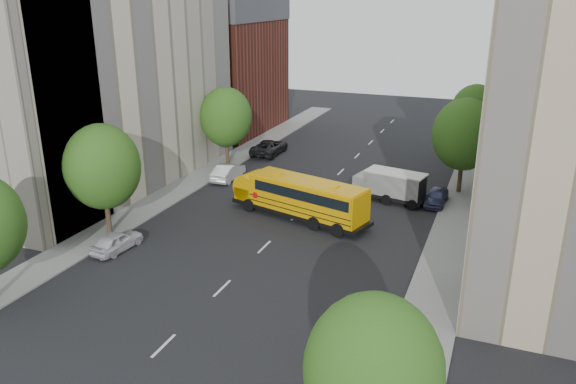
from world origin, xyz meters
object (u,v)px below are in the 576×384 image
Objects in this scene: street_tree_5 at (475,112)px; parked_car_1 at (228,172)px; parked_car_3 at (356,342)px; safari_truck at (390,185)px; parked_car_2 at (269,147)px; street_tree_3 at (373,371)px; street_tree_2 at (226,117)px; parked_car_0 at (117,241)px; parked_car_4 at (436,197)px; street_tree_1 at (102,167)px; school_bus at (298,195)px; street_tree_4 at (465,135)px.

street_tree_5 is 25.80m from parked_car_1.
parked_car_1 is at bearing 130.86° from parked_car_3.
safari_truck reaches higher than parked_car_2.
street_tree_3 is at bearing -90.00° from street_tree_5.
street_tree_2 reaches higher than street_tree_3.
parked_car_2 is at bearing -92.67° from parked_car_1.
parked_car_2 is at bearing -84.50° from parked_car_0.
street_tree_2 is 21.32m from parked_car_4.
street_tree_2 is 6.06m from parked_car_1.
street_tree_5 reaches higher than street_tree_3.
street_tree_1 is 37.20m from street_tree_5.
parked_car_4 is (18.40, -8.89, -0.11)m from parked_car_2.
parked_car_0 is (-19.80, 12.00, -3.80)m from street_tree_3.
parked_car_2 reaches higher than parked_car_4.
street_tree_2 reaches higher than street_tree_5.
school_bus is at bearing -42.32° from street_tree_2.
street_tree_1 is 2.05× the size of parked_car_0.
school_bus is at bearing 120.74° from parked_car_3.
parked_car_2 is 1.04× the size of parked_car_3.
street_tree_3 is at bearing -55.49° from street_tree_2.
parked_car_2 is (-9.08, 15.57, -1.01)m from school_bus.
street_tree_4 is at bearing -170.88° from parked_car_1.
street_tree_2 reaches higher than school_bus.
street_tree_2 is at bearing -63.98° from parked_car_1.
parked_car_4 is at bearing 179.00° from parked_car_1.
street_tree_4 is 20.94m from parked_car_2.
parked_car_0 and parked_car_4 have the same top height.
parked_car_1 is at bearing -141.29° from street_tree_5.
safari_truck is (-5.07, 27.89, -3.11)m from street_tree_3.
street_tree_2 is 38.83m from street_tree_3.
parked_car_4 is (3.67, 0.51, -0.69)m from safari_truck.
street_tree_1 is at bearing -36.82° from parked_car_0.
parked_car_0 is 16.06m from parked_car_1.
parked_car_1 is 18.50m from parked_car_4.
parked_car_2 reaches higher than parked_car_0.
street_tree_3 is 1.33× the size of parked_car_3.
street_tree_1 is at bearing -126.25° from street_tree_5.
parked_car_0 is 0.70× the size of parked_car_2.
street_tree_1 is 1.03× the size of street_tree_2.
street_tree_5 is 37.70m from parked_car_3.
parked_car_1 is at bearing -61.89° from street_tree_2.
parked_car_1 is 27.83m from parked_car_3.
street_tree_2 is 15.55m from school_bus.
street_tree_1 reaches higher than parked_car_4.
parked_car_3 is at bearing 119.49° from parked_car_2.
parked_car_2 is at bearing 84.61° from street_tree_1.
safari_truck reaches higher than parked_car_3.
street_tree_4 is 20.74m from parked_car_1.
parked_car_3 is at bearing -70.62° from safari_truck.
parked_car_3 is (17.69, -21.49, 0.04)m from parked_car_1.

